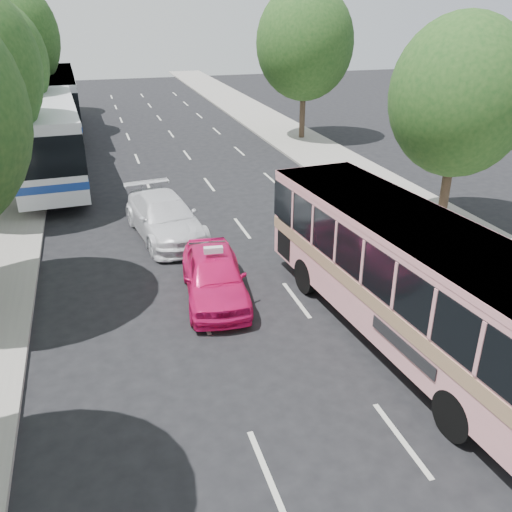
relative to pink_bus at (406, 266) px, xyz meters
name	(u,v)px	position (x,y,z in m)	size (l,w,h in m)	color
ground	(318,388)	(-2.88, -1.41, -2.07)	(120.00, 120.00, 0.00)	black
sidewalk_left	(10,177)	(-11.38, 18.59, -1.99)	(4.00, 90.00, 0.15)	#9E998E
sidewalk_right	(318,153)	(5.62, 18.59, -2.01)	(4.00, 90.00, 0.12)	#9E998E
tree_left_e	(8,33)	(-11.30, 28.53, 4.36)	(6.30, 6.30, 9.82)	#38281E
tree_left_f	(17,34)	(-11.50, 36.53, 3.93)	(5.88, 5.88, 9.16)	#38281E
tree_right_near	(463,91)	(5.90, 6.53, 3.14)	(5.10, 5.10, 7.95)	#38281E
tree_right_far	(306,39)	(6.20, 22.53, 4.06)	(6.00, 6.00, 9.35)	#38281E
pink_bus	(406,266)	(0.00, 0.00, 0.00)	(3.53, 10.60, 3.32)	pink
pink_taxi	(214,276)	(-4.18, 3.44, -1.32)	(1.77, 4.39, 1.50)	#E31363
white_pickup	(165,217)	(-4.88, 8.69, -1.30)	(2.16, 5.31, 1.54)	silver
tour_coach_front	(47,132)	(-9.18, 17.92, 0.29)	(3.44, 13.23, 3.92)	silver
tour_coach_rear	(54,98)	(-9.18, 29.04, 0.32)	(3.23, 13.33, 3.97)	silver
taxi_roof_sign	(213,250)	(-4.18, 3.44, -0.48)	(0.55, 0.18, 0.18)	silver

